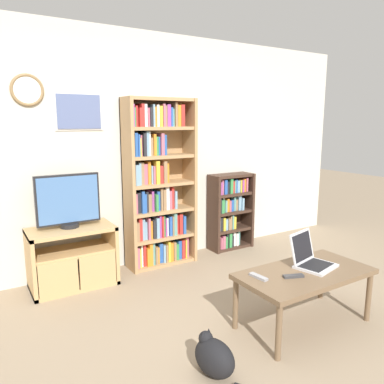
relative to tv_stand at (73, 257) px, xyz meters
The scene contains 11 objects.
ground_plane 1.87m from the tv_stand, 63.33° to the right, with size 18.00×18.00×0.00m, color gray.
wall_back 1.33m from the tv_stand, 19.68° to the left, with size 6.14×0.09×2.60m.
tv_stand is the anchor object (origin of this frame).
television 0.57m from the tv_stand, 93.86° to the left, with size 0.61×0.18×0.53m.
bookshelf_tall 1.16m from the tv_stand, ahead, with size 0.79×0.31×1.88m.
bookshelf_short 2.04m from the tv_stand, ahead, with size 0.58×0.26×0.97m.
coffee_table 2.21m from the tv_stand, 50.60° to the right, with size 1.09×0.56×0.46m.
laptop 2.25m from the tv_stand, 47.09° to the right, with size 0.37×0.36×0.27m.
remote_near_laptop 2.14m from the tv_stand, 54.67° to the right, with size 0.17×0.10×0.02m.
remote_far_from_laptop 1.90m from the tv_stand, 58.25° to the right, with size 0.06×0.16×0.02m.
cat 1.90m from the tv_stand, 76.79° to the right, with size 0.30×0.54×0.28m.
Camera 1 is at (-1.66, -1.98, 1.63)m, focal length 35.00 mm.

